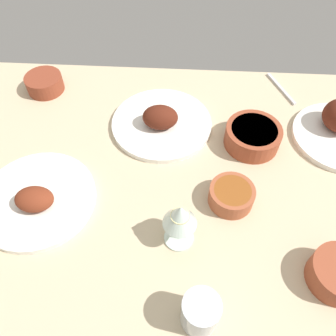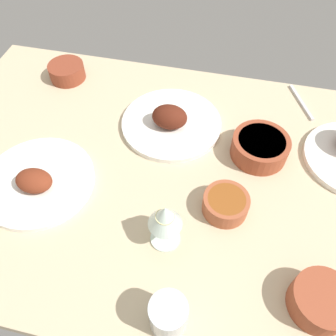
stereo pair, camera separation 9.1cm
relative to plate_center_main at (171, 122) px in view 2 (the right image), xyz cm
name	(u,v)px [view 2 (the right image)]	position (x,y,z in cm)	size (l,w,h in cm)	color
dining_table	(168,177)	(3.01, -17.06, -3.88)	(140.00, 90.00, 4.00)	#C6B28E
plate_center_main	(171,122)	(0.00, 0.00, 0.00)	(29.60, 29.60, 8.13)	white
plate_near_viewer	(38,181)	(-29.06, -28.29, -0.44)	(29.16, 29.16, 6.65)	white
bowl_soup	(226,204)	(19.20, -25.05, 0.82)	(11.23, 11.23, 4.94)	#A35133
bowl_sauce	(321,301)	(40.69, -43.76, 1.37)	(12.45, 12.45, 5.99)	brown
bowl_potatoes	(67,71)	(-38.84, 14.47, 0.94)	(11.69, 11.69, 5.17)	brown
bowl_onions	(260,147)	(26.06, -5.26, 1.36)	(15.51, 15.51, 5.98)	brown
wine_glass	(165,218)	(6.71, -36.04, 8.04)	(7.60, 7.60, 14.00)	silver
water_tumbler	(168,315)	(11.46, -53.67, 2.77)	(7.53, 7.53, 9.31)	silver
fork_loose	(301,102)	(37.99, 19.08, -1.48)	(16.30, 0.90, 0.80)	silver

